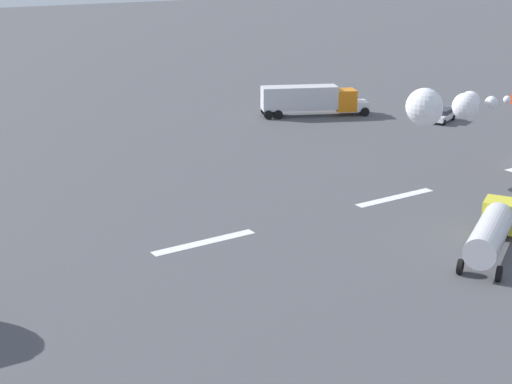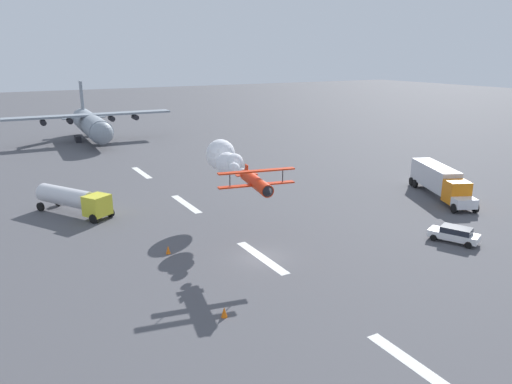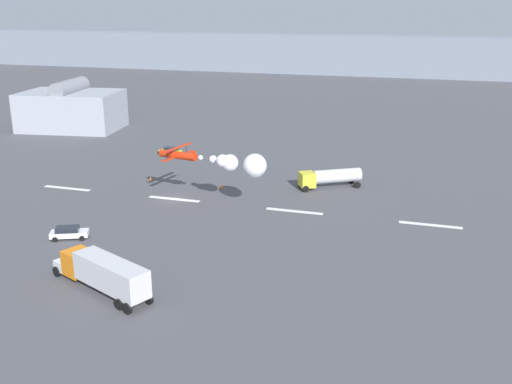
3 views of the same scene
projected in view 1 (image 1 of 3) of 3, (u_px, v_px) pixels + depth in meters
name	position (u px, v px, depth m)	size (l,w,h in m)	color
runway_stripe_4	(395.00, 197.00, 61.20)	(8.00, 0.90, 0.01)	white
runway_stripe_5	(204.00, 242.00, 51.96)	(8.00, 0.90, 0.01)	white
stunt_biplane_red	(447.00, 106.00, 64.23)	(17.60, 7.49, 3.35)	red
semi_truck_orange	(311.00, 99.00, 90.04)	(13.18, 7.98, 3.70)	silver
fuel_tanker_truck	(493.00, 230.00, 49.54)	(9.62, 7.25, 2.90)	yellow
followme_car_yellow	(442.00, 115.00, 87.42)	(4.85, 3.50, 1.52)	white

